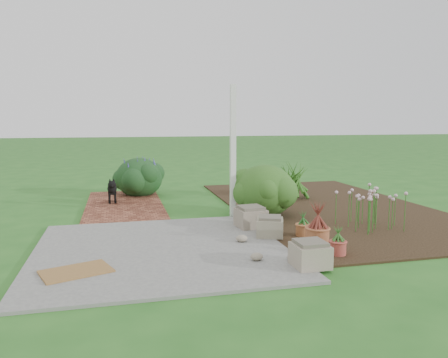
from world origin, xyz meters
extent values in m
plane|color=#26611E|center=(0.00, 0.00, 0.00)|extent=(80.00, 80.00, 0.00)
cube|color=slate|center=(-1.25, -1.75, 0.02)|extent=(3.50, 3.50, 0.04)
cube|color=#5D2C1D|center=(-1.70, 1.75, 0.02)|extent=(1.60, 3.50, 0.04)
cube|color=black|center=(2.50, 0.50, 0.01)|extent=(4.00, 7.00, 0.03)
cube|color=white|center=(0.30, 0.10, 1.25)|extent=(0.10, 0.10, 2.50)
cube|color=#786E5A|center=(0.48, -2.98, 0.18)|extent=(0.43, 0.43, 0.28)
cube|color=#78725B|center=(0.48, -1.50, 0.18)|extent=(0.52, 0.52, 0.27)
cube|color=#786A5B|center=(0.36, -0.86, 0.19)|extent=(0.51, 0.51, 0.31)
cube|color=brown|center=(-2.34, -2.51, 0.05)|extent=(0.92, 0.75, 0.02)
cube|color=black|center=(-1.95, 1.98, 0.33)|extent=(0.18, 0.40, 0.18)
cylinder|color=black|center=(-2.01, 1.83, 0.14)|extent=(0.05, 0.05, 0.20)
cylinder|color=black|center=(-1.89, 1.83, 0.14)|extent=(0.05, 0.05, 0.20)
cylinder|color=black|center=(-2.02, 2.12, 0.14)|extent=(0.05, 0.05, 0.20)
cylinder|color=black|center=(-1.89, 2.12, 0.14)|extent=(0.05, 0.05, 0.20)
sphere|color=black|center=(-1.95, 1.73, 0.47)|extent=(0.17, 0.17, 0.17)
cone|color=black|center=(-1.96, 2.19, 0.45)|extent=(0.07, 0.12, 0.15)
cylinder|color=beige|center=(-1.23, 3.24, 0.22)|extent=(0.31, 0.31, 0.35)
ellipsoid|color=#123D14|center=(0.92, 0.04, 0.53)|extent=(1.39, 1.39, 1.00)
cylinder|color=#985733|center=(0.98, -2.15, 0.17)|extent=(0.34, 0.34, 0.27)
cylinder|color=#965A32|center=(1.01, -1.57, 0.12)|extent=(0.29, 0.29, 0.19)
cylinder|color=#9B3E34|center=(1.07, -2.59, 0.13)|extent=(0.28, 0.28, 0.19)
ellipsoid|color=black|center=(-1.32, 2.88, 0.48)|extent=(1.49, 1.49, 0.96)
camera|label=1|loc=(-1.80, -7.81, 1.86)|focal=35.00mm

